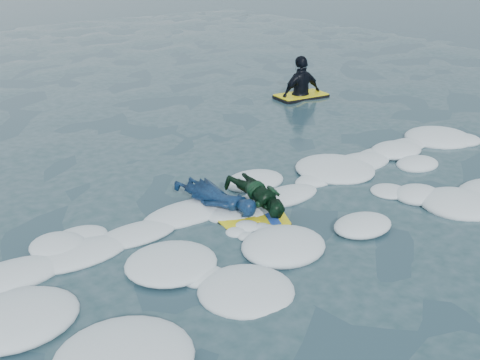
% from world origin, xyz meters
% --- Properties ---
extents(ground, '(120.00, 120.00, 0.00)m').
position_xyz_m(ground, '(0.00, 0.00, 0.00)').
color(ground, '#1C3644').
rests_on(ground, ground).
extents(foam_band, '(12.00, 3.10, 0.30)m').
position_xyz_m(foam_band, '(0.00, 1.03, 0.00)').
color(foam_band, white).
rests_on(foam_band, ground).
extents(prone_woman_unit, '(0.71, 1.50, 0.37)m').
position_xyz_m(prone_woman_unit, '(0.07, 1.52, 0.19)').
color(prone_woman_unit, black).
rests_on(prone_woman_unit, ground).
extents(prone_child_unit, '(0.77, 1.26, 0.45)m').
position_xyz_m(prone_child_unit, '(0.50, 1.12, 0.23)').
color(prone_child_unit, black).
rests_on(prone_child_unit, ground).
extents(waiting_rider_unit, '(1.31, 0.83, 1.85)m').
position_xyz_m(waiting_rider_unit, '(5.28, 5.40, 0.07)').
color(waiting_rider_unit, black).
rests_on(waiting_rider_unit, ground).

